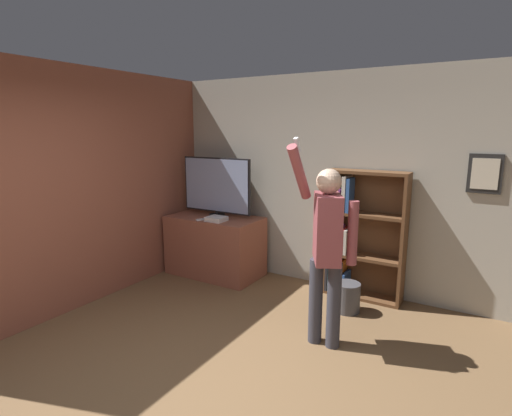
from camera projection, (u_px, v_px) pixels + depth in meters
ground_plane at (166, 413)px, 2.89m from camera, size 14.00×14.00×0.00m
wall_back at (324, 182)px, 5.08m from camera, size 6.17×0.09×2.70m
wall_side_brick at (117, 184)px, 4.91m from camera, size 0.06×4.50×2.70m
tv_ledge at (215, 246)px, 5.58m from camera, size 1.28×0.70×0.82m
television at (217, 186)px, 5.47m from camera, size 1.07×0.22×0.81m
game_console at (216, 219)px, 5.24m from camera, size 0.24×0.22×0.06m
remote_loose at (201, 219)px, 5.29m from camera, size 0.09×0.14×0.02m
bookshelf at (355, 235)px, 4.80m from camera, size 0.93×0.28×1.54m
person at (327, 241)px, 3.61m from camera, size 0.56×0.55×1.95m
waste_bin at (347, 297)px, 4.47m from camera, size 0.29×0.29×0.33m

